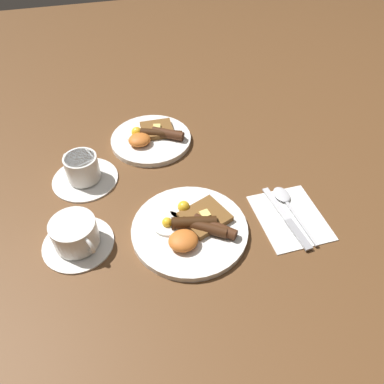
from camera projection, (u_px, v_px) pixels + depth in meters
ground_plane at (190, 232)px, 0.82m from camera, size 3.00×3.00×0.00m
breakfast_plate_near at (191, 228)px, 0.81m from camera, size 0.25×0.25×0.04m
breakfast_plate_far at (152, 138)px, 1.04m from camera, size 0.22×0.22×0.04m
teacup_near at (76, 236)px, 0.78m from camera, size 0.15×0.15×0.07m
teacup_far at (83, 171)px, 0.92m from camera, size 0.16×0.16×0.07m
napkin at (290, 217)px, 0.85m from camera, size 0.15×0.18×0.01m
knife at (288, 220)px, 0.84m from camera, size 0.04×0.19×0.01m
spoon at (285, 200)px, 0.88m from camera, size 0.04×0.18×0.01m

